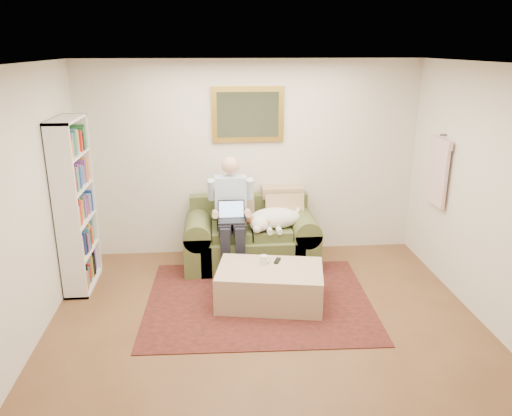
{
  "coord_description": "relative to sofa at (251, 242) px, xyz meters",
  "views": [
    {
      "loc": [
        -0.51,
        -4.02,
        2.75
      ],
      "look_at": [
        -0.02,
        1.47,
        0.95
      ],
      "focal_mm": 35.0,
      "sensor_mm": 36.0,
      "label": 1
    }
  ],
  "objects": [
    {
      "name": "seated_man",
      "position": [
        -0.26,
        -0.16,
        0.42
      ],
      "size": [
        0.56,
        0.8,
        1.44
      ],
      "primitive_type": null,
      "color": "#8CACD8",
      "rests_on": "sofa"
    },
    {
      "name": "hanging_shirt",
      "position": [
        2.23,
        -0.43,
        1.06
      ],
      "size": [
        0.06,
        0.52,
        0.9
      ],
      "primitive_type": null,
      "color": "beige",
      "rests_on": "room_shell"
    },
    {
      "name": "sofa",
      "position": [
        0.0,
        0.0,
        0.0
      ],
      "size": [
        1.71,
        0.87,
        1.02
      ],
      "color": "#4A4F29",
      "rests_on": "room_shell"
    },
    {
      "name": "sleeping_dog",
      "position": [
        0.31,
        -0.09,
        0.36
      ],
      "size": [
        0.7,
        0.44,
        0.26
      ],
      "primitive_type": null,
      "color": "white",
      "rests_on": "sofa"
    },
    {
      "name": "rug",
      "position": [
        0.0,
        -1.03,
        -0.29
      ],
      "size": [
        2.57,
        2.09,
        0.01
      ],
      "primitive_type": "cube",
      "rotation": [
        0.0,
        0.0,
        -0.04
      ],
      "color": "black",
      "rests_on": "room_shell"
    },
    {
      "name": "laptop",
      "position": [
        -0.26,
        -0.22,
        0.46
      ],
      "size": [
        0.33,
        0.26,
        0.24
      ],
      "color": "black",
      "rests_on": "seated_man"
    },
    {
      "name": "wall_mirror",
      "position": [
        -0.0,
        0.44,
        1.61
      ],
      "size": [
        0.94,
        0.04,
        0.72
      ],
      "color": "gold",
      "rests_on": "room_shell"
    },
    {
      "name": "tv_remote",
      "position": [
        0.23,
        -0.91,
        0.13
      ],
      "size": [
        0.1,
        0.16,
        0.02
      ],
      "primitive_type": "cube",
      "rotation": [
        0.0,
        0.0,
        -0.37
      ],
      "color": "black",
      "rests_on": "ottoman"
    },
    {
      "name": "room_shell",
      "position": [
        0.04,
        -1.68,
        1.01
      ],
      "size": [
        4.51,
        5.0,
        2.61
      ],
      "color": "brown",
      "rests_on": "ground"
    },
    {
      "name": "coffee_mug",
      "position": [
        0.07,
        -0.96,
        0.17
      ],
      "size": [
        0.08,
        0.08,
        0.1
      ],
      "primitive_type": "cylinder",
      "color": "white",
      "rests_on": "ottoman"
    },
    {
      "name": "bookshelf",
      "position": [
        -2.06,
        -0.43,
        0.71
      ],
      "size": [
        0.28,
        0.8,
        2.0
      ],
      "primitive_type": null,
      "color": "white",
      "rests_on": "room_shell"
    },
    {
      "name": "ottoman",
      "position": [
        0.13,
        -1.09,
        -0.09
      ],
      "size": [
        1.26,
        0.93,
        0.42
      ],
      "primitive_type": "cube",
      "rotation": [
        0.0,
        0.0,
        -0.18
      ],
      "color": "tan",
      "rests_on": "room_shell"
    }
  ]
}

